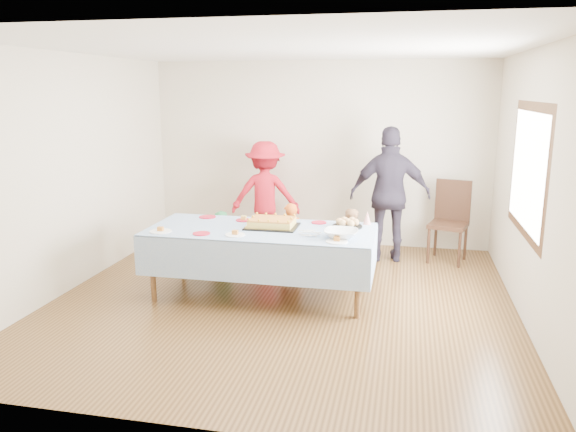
% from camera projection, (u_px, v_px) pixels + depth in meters
% --- Properties ---
extents(ground, '(5.00, 5.00, 0.00)m').
position_uv_depth(ground, '(283.00, 300.00, 6.25)').
color(ground, '#462C14').
rests_on(ground, ground).
extents(room_walls, '(5.04, 5.04, 2.72)m').
position_uv_depth(room_walls, '(288.00, 140.00, 5.85)').
color(room_walls, beige).
rests_on(room_walls, ground).
extents(party_table, '(2.50, 1.10, 0.78)m').
position_uv_depth(party_table, '(261.00, 234.00, 6.23)').
color(party_table, '#53361C').
rests_on(party_table, ground).
extents(birthday_cake, '(0.57, 0.44, 0.10)m').
position_uv_depth(birthday_cake, '(272.00, 223.00, 6.28)').
color(birthday_cake, black).
rests_on(birthday_cake, party_table).
extents(rolls_tray, '(0.34, 0.34, 0.10)m').
position_uv_depth(rolls_tray, '(347.00, 223.00, 6.28)').
color(rolls_tray, black).
rests_on(rolls_tray, party_table).
extents(punch_bowl, '(0.36, 0.36, 0.09)m').
position_uv_depth(punch_bowl, '(341.00, 234.00, 5.83)').
color(punch_bowl, silver).
rests_on(punch_bowl, party_table).
extents(party_hat, '(0.09, 0.09, 0.15)m').
position_uv_depth(party_hat, '(367.00, 218.00, 6.41)').
color(party_hat, silver).
rests_on(party_hat, party_table).
extents(fork_pile, '(0.24, 0.18, 0.07)m').
position_uv_depth(fork_pile, '(310.00, 233.00, 5.91)').
color(fork_pile, white).
rests_on(fork_pile, party_table).
extents(plate_red_far_a, '(0.20, 0.20, 0.01)m').
position_uv_depth(plate_red_far_a, '(207.00, 217.00, 6.77)').
color(plate_red_far_a, red).
rests_on(plate_red_far_a, party_table).
extents(plate_red_far_b, '(0.19, 0.19, 0.01)m').
position_uv_depth(plate_red_far_b, '(244.00, 220.00, 6.60)').
color(plate_red_far_b, red).
rests_on(plate_red_far_b, party_table).
extents(plate_red_far_c, '(0.20, 0.20, 0.01)m').
position_uv_depth(plate_red_far_c, '(269.00, 221.00, 6.56)').
color(plate_red_far_c, red).
rests_on(plate_red_far_c, party_table).
extents(plate_red_far_d, '(0.18, 0.18, 0.01)m').
position_uv_depth(plate_red_far_d, '(319.00, 222.00, 6.48)').
color(plate_red_far_d, red).
rests_on(plate_red_far_d, party_table).
extents(plate_red_near, '(0.19, 0.19, 0.01)m').
position_uv_depth(plate_red_near, '(201.00, 233.00, 5.99)').
color(plate_red_near, red).
rests_on(plate_red_near, party_table).
extents(plate_white_left, '(0.24, 0.24, 0.01)m').
position_uv_depth(plate_white_left, '(161.00, 231.00, 6.08)').
color(plate_white_left, white).
rests_on(plate_white_left, party_table).
extents(plate_white_mid, '(0.21, 0.21, 0.01)m').
position_uv_depth(plate_white_mid, '(235.00, 235.00, 5.93)').
color(plate_white_mid, white).
rests_on(plate_white_mid, party_table).
extents(plate_white_right, '(0.22, 0.22, 0.01)m').
position_uv_depth(plate_white_right, '(337.00, 241.00, 5.68)').
color(plate_white_right, white).
rests_on(plate_white_right, party_table).
extents(dining_chair, '(0.58, 0.58, 1.09)m').
position_uv_depth(dining_chair, '(450.00, 216.00, 7.59)').
color(dining_chair, black).
rests_on(dining_chair, ground).
extents(toddler_left, '(0.39, 0.33, 0.92)m').
position_uv_depth(toddler_left, '(290.00, 239.00, 7.03)').
color(toddler_left, '#DC5B1B').
rests_on(toddler_left, ground).
extents(toddler_mid, '(0.43, 0.35, 0.77)m').
position_uv_depth(toddler_mid, '(222.00, 240.00, 7.23)').
color(toddler_mid, '#256F3C').
rests_on(toddler_mid, ground).
extents(toddler_right, '(0.50, 0.44, 0.88)m').
position_uv_depth(toddler_right, '(349.00, 244.00, 6.89)').
color(toddler_right, tan).
rests_on(toddler_right, ground).
extents(adult_left, '(1.08, 0.71, 1.56)m').
position_uv_depth(adult_left, '(265.00, 195.00, 8.21)').
color(adult_left, red).
rests_on(adult_left, ground).
extents(adult_right, '(1.11, 0.57, 1.82)m').
position_uv_depth(adult_right, '(390.00, 195.00, 7.51)').
color(adult_right, '#2B2533').
rests_on(adult_right, ground).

